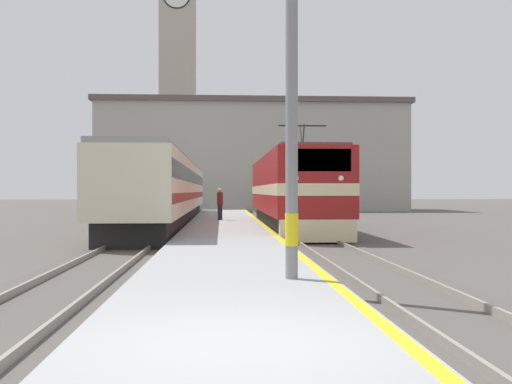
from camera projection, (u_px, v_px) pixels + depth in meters
ground_plane at (225, 222)px, 36.32m from camera, size 200.00×200.00×0.00m
platform at (225, 224)px, 31.33m from camera, size 3.78×140.00×0.31m
rail_track_near at (286, 227)px, 31.51m from camera, size 2.83×140.00×0.16m
rail_track_far at (164, 227)px, 31.14m from camera, size 2.84×140.00×0.16m
locomotive_train at (291, 191)px, 29.51m from camera, size 2.92×17.17×4.70m
passenger_train at (169, 190)px, 34.12m from camera, size 2.92×31.11×3.62m
catenary_mast at (297, 70)px, 10.95m from camera, size 2.43×0.25×7.61m
person_on_platform at (220, 203)px, 33.10m from camera, size 0.34×0.34×1.76m
clock_tower at (178, 69)px, 70.56m from camera, size 5.14×5.14×30.97m
station_building at (252, 156)px, 59.24m from camera, size 29.85×9.70×10.62m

